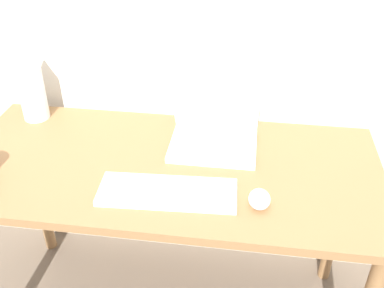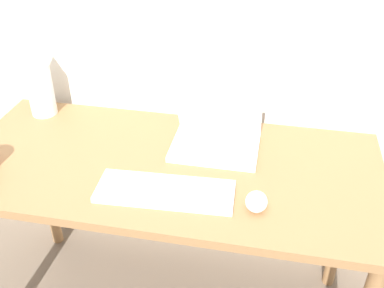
% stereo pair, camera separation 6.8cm
% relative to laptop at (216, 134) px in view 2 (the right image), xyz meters
% --- Properties ---
extents(desk, '(1.42, 0.65, 0.76)m').
position_rel_laptop_xyz_m(desk, '(-0.14, -0.14, -0.14)').
color(desk, olive).
rests_on(desk, ground_plane).
extents(laptop, '(0.30, 0.23, 0.22)m').
position_rel_laptop_xyz_m(laptop, '(0.00, 0.00, 0.00)').
color(laptop, white).
rests_on(laptop, desk).
extents(keyboard, '(0.43, 0.17, 0.02)m').
position_rel_laptop_xyz_m(keyboard, '(-0.11, -0.29, -0.04)').
color(keyboard, white).
rests_on(keyboard, desk).
extents(mouse, '(0.07, 0.09, 0.04)m').
position_rel_laptop_xyz_m(mouse, '(0.16, -0.30, -0.03)').
color(mouse, white).
rests_on(mouse, desk).
extents(vase, '(0.10, 0.10, 0.30)m').
position_rel_laptop_xyz_m(vase, '(-0.70, 0.10, 0.10)').
color(vase, white).
rests_on(vase, desk).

